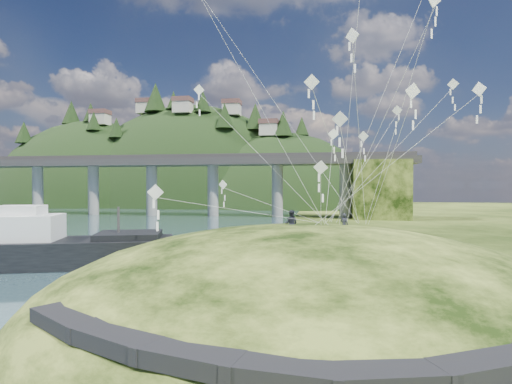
# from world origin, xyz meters

# --- Properties ---
(ground) EXTENTS (320.00, 320.00, 0.00)m
(ground) POSITION_xyz_m (0.00, 0.00, 0.00)
(ground) COLOR black
(ground) RESTS_ON ground
(grass_hill) EXTENTS (36.00, 32.00, 13.00)m
(grass_hill) POSITION_xyz_m (8.00, 2.00, -1.50)
(grass_hill) COLOR black
(grass_hill) RESTS_ON ground
(footpath) EXTENTS (22.29, 5.84, 0.83)m
(footpath) POSITION_xyz_m (7.46, -9.74, 2.08)
(footpath) COLOR black
(footpath) RESTS_ON ground
(bridge) EXTENTS (160.00, 11.00, 15.00)m
(bridge) POSITION_xyz_m (-26.46, 70.07, 9.70)
(bridge) COLOR #2D2B2B
(bridge) RESTS_ON ground
(far_ridge) EXTENTS (153.00, 70.00, 94.50)m
(far_ridge) POSITION_xyz_m (-43.58, 122.17, -7.44)
(far_ridge) COLOR black
(far_ridge) RESTS_ON ground
(work_barge) EXTENTS (21.83, 11.70, 7.38)m
(work_barge) POSITION_xyz_m (-15.89, 10.36, 1.85)
(work_barge) COLOR black
(work_barge) RESTS_ON ground
(wooden_dock) EXTENTS (13.03, 6.51, 0.94)m
(wooden_dock) POSITION_xyz_m (-2.00, 4.91, 0.41)
(wooden_dock) COLOR #3D1E19
(wooden_dock) RESTS_ON ground
(kite_flyers) EXTENTS (4.29, 1.22, 1.87)m
(kite_flyers) POSITION_xyz_m (7.47, 3.67, 5.81)
(kite_flyers) COLOR #22232E
(kite_flyers) RESTS_ON ground
(kite_swarm) EXTENTS (21.08, 15.55, 21.29)m
(kite_swarm) POSITION_xyz_m (9.15, 2.00, 14.48)
(kite_swarm) COLOR white
(kite_swarm) RESTS_ON ground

